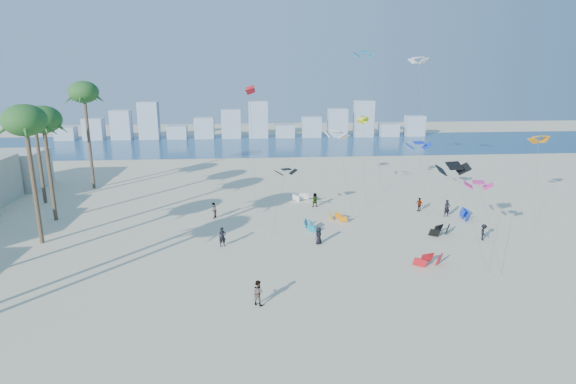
{
  "coord_description": "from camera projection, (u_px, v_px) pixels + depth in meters",
  "views": [
    {
      "loc": [
        -0.53,
        -27.79,
        16.31
      ],
      "look_at": [
        3.0,
        16.0,
        4.5
      ],
      "focal_mm": 29.44,
      "sensor_mm": 36.0,
      "label": 1
    }
  ],
  "objects": [
    {
      "name": "palm_row",
      "position": [
        4.0,
        122.0,
        41.85
      ],
      "size": [
        9.18,
        44.8,
        15.56
      ],
      "color": "brown",
      "rests_on": "ground"
    },
    {
      "name": "grounded_kites",
      "position": [
        383.0,
        222.0,
        49.44
      ],
      "size": [
        19.04,
        21.73,
        0.95
      ],
      "color": "#0D7C9E",
      "rests_on": "ground"
    },
    {
      "name": "flying_kites",
      "position": [
        388.0,
        114.0,
        52.0
      ],
      "size": [
        32.61,
        30.47,
        18.56
      ],
      "color": "black",
      "rests_on": "ground"
    },
    {
      "name": "kitesurfer_near",
      "position": [
        222.0,
        237.0,
        43.75
      ],
      "size": [
        0.77,
        0.62,
        1.84
      ],
      "primitive_type": "imported",
      "rotation": [
        0.0,
        0.0,
        0.31
      ],
      "color": "black",
      "rests_on": "ground"
    },
    {
      "name": "kitesurfers_far",
      "position": [
        351.0,
        213.0,
        51.08
      ],
      "size": [
        27.21,
        13.31,
        1.92
      ],
      "color": "black",
      "rests_on": "ground"
    },
    {
      "name": "ocean",
      "position": [
        253.0,
        145.0,
        100.33
      ],
      "size": [
        220.0,
        220.0,
        0.0
      ],
      "primitive_type": "plane",
      "color": "navy",
      "rests_on": "ground"
    },
    {
      "name": "kitesurfer_mid",
      "position": [
        258.0,
        293.0,
        33.04
      ],
      "size": [
        1.13,
        1.08,
        1.84
      ],
      "primitive_type": "imported",
      "rotation": [
        0.0,
        0.0,
        2.55
      ],
      "color": "gray",
      "rests_on": "ground"
    },
    {
      "name": "ground",
      "position": [
        262.0,
        322.0,
        31.02
      ],
      "size": [
        220.0,
        220.0,
        0.0
      ],
      "primitive_type": "plane",
      "color": "beige",
      "rests_on": "ground"
    },
    {
      "name": "distant_skyline",
      "position": [
        247.0,
        125.0,
        109.06
      ],
      "size": [
        85.0,
        3.0,
        8.4
      ],
      "color": "#9EADBF",
      "rests_on": "ground"
    }
  ]
}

